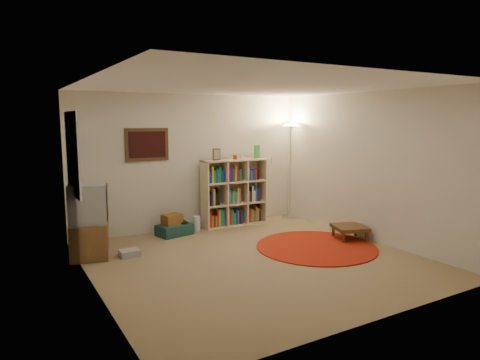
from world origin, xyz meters
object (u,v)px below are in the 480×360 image
object	(u,v)px
bookshelf	(233,193)
floor_lamp	(291,139)
floor_fan	(255,211)
suitcase	(174,230)
side_table	(350,228)
tv_stand	(89,221)

from	to	relation	value
bookshelf	floor_lamp	xyz separation A→B (m)	(1.30, -0.08, 1.03)
bookshelf	floor_fan	xyz separation A→B (m)	(0.53, 0.05, -0.41)
floor_fan	suitcase	size ratio (longest dim) A/B	0.64
bookshelf	floor_lamp	distance (m)	1.66
side_table	bookshelf	bearing A→B (deg)	122.51
bookshelf	floor_lamp	bearing A→B (deg)	-2.13
bookshelf	tv_stand	size ratio (longest dim) A/B	1.39
floor_lamp	suitcase	xyz separation A→B (m)	(-2.57, -0.05, -1.55)
tv_stand	side_table	distance (m)	4.23
floor_lamp	tv_stand	distance (m)	4.28
suitcase	side_table	distance (m)	3.06
floor_fan	tv_stand	xyz separation A→B (m)	(-3.32, -0.65, 0.32)
bookshelf	side_table	world-z (taller)	bookshelf
floor_lamp	floor_fan	xyz separation A→B (m)	(-0.77, 0.13, -1.43)
floor_fan	side_table	bearing A→B (deg)	-81.71
floor_lamp	side_table	distance (m)	2.34
bookshelf	side_table	distance (m)	2.30
floor_fan	tv_stand	size ratio (longest dim) A/B	0.39
tv_stand	side_table	world-z (taller)	tv_stand
bookshelf	side_table	xyz separation A→B (m)	(1.22, -1.91, -0.42)
suitcase	side_table	bearing A→B (deg)	-48.01
floor_fan	side_table	xyz separation A→B (m)	(0.69, -1.96, -0.01)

